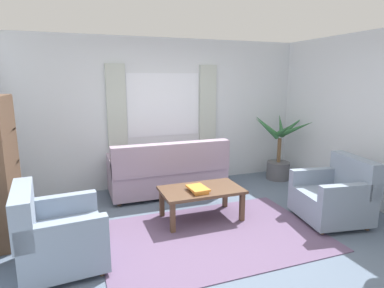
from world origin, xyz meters
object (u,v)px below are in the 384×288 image
(armchair_right, at_px, (335,196))
(potted_plant, at_px, (279,154))
(book_stack_on_table, at_px, (198,189))
(armchair_left, at_px, (56,235))
(coffee_table, at_px, (201,193))
(couch, at_px, (168,173))
(bookshelf, at_px, (3,166))

(armchair_right, distance_m, potted_plant, 1.90)
(armchair_right, relative_size, book_stack_on_table, 2.84)
(armchair_left, bearing_deg, potted_plant, -70.53)
(armchair_right, relative_size, coffee_table, 0.87)
(armchair_left, height_order, book_stack_on_table, armchair_left)
(coffee_table, bearing_deg, couch, 97.73)
(potted_plant, bearing_deg, bookshelf, -169.80)
(bookshelf, bearing_deg, coffee_table, 81.22)
(armchair_right, bearing_deg, bookshelf, -95.32)
(armchair_left, xyz_separation_m, book_stack_on_table, (1.73, 0.48, 0.12))
(armchair_left, bearing_deg, bookshelf, 27.09)
(armchair_right, bearing_deg, couch, -125.20)
(couch, height_order, book_stack_on_table, couch)
(armchair_right, distance_m, coffee_table, 1.81)
(armchair_left, distance_m, armchair_right, 3.49)
(armchair_left, xyz_separation_m, armchair_right, (3.49, -0.11, 0.00))
(couch, xyz_separation_m, book_stack_on_table, (0.07, -1.19, 0.10))
(book_stack_on_table, distance_m, bookshelf, 2.39)
(couch, height_order, bookshelf, bookshelf)
(couch, xyz_separation_m, armchair_right, (1.82, -1.78, -0.01))
(armchair_left, relative_size, book_stack_on_table, 2.68)
(armchair_right, distance_m, bookshelf, 4.24)
(potted_plant, distance_m, bookshelf, 4.56)
(armchair_right, xyz_separation_m, bookshelf, (-4.07, 1.05, 0.53))
(coffee_table, xyz_separation_m, bookshelf, (-2.40, 0.37, 0.51))
(couch, distance_m, bookshelf, 2.42)
(book_stack_on_table, bearing_deg, armchair_left, -164.60)
(couch, relative_size, potted_plant, 1.52)
(couch, bearing_deg, coffee_table, 97.73)
(couch, bearing_deg, armchair_right, 135.68)
(armchair_left, height_order, armchair_right, same)
(armchair_left, xyz_separation_m, coffee_table, (1.82, 0.57, 0.03))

